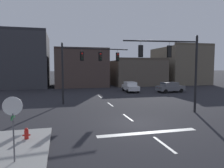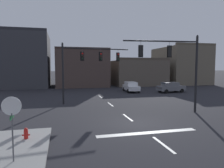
% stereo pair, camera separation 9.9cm
% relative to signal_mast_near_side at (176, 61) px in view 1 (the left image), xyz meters
% --- Properties ---
extents(ground_plane, '(400.00, 400.00, 0.00)m').
position_rel_signal_mast_near_side_xyz_m(ground_plane, '(-4.56, -2.69, -4.55)').
color(ground_plane, '#232328').
extents(stop_bar_paint, '(6.40, 0.50, 0.01)m').
position_rel_signal_mast_near_side_xyz_m(stop_bar_paint, '(-4.56, -4.69, -4.55)').
color(stop_bar_paint, silver).
rests_on(stop_bar_paint, ground).
extents(lane_centreline, '(0.16, 26.40, 0.01)m').
position_rel_signal_mast_near_side_xyz_m(lane_centreline, '(-4.56, -0.69, -4.55)').
color(lane_centreline, silver).
rests_on(lane_centreline, ground).
extents(signal_mast_near_side, '(6.61, 0.86, 6.78)m').
position_rel_signal_mast_near_side_xyz_m(signal_mast_near_side, '(0.00, 0.00, 0.00)').
color(signal_mast_near_side, black).
rests_on(signal_mast_near_side, ground).
extents(signal_mast_far_side, '(7.68, 1.08, 6.61)m').
position_rel_signal_mast_near_side_xyz_m(signal_mast_far_side, '(-6.97, 6.95, 0.05)').
color(signal_mast_far_side, black).
rests_on(signal_mast_far_side, ground).
extents(stop_sign, '(0.76, 0.64, 2.83)m').
position_rel_signal_mast_near_side_xyz_m(stop_sign, '(-11.60, -7.29, -2.41)').
color(stop_sign, '#56565B').
rests_on(stop_sign, ground).
extents(car_lot_nearside, '(2.11, 4.53, 1.61)m').
position_rel_signal_mast_near_side_xyz_m(car_lot_nearside, '(1.26, 15.61, -3.69)').
color(car_lot_nearside, silver).
rests_on(car_lot_nearside, ground).
extents(car_lot_middle, '(4.61, 2.34, 1.61)m').
position_rel_signal_mast_near_side_xyz_m(car_lot_middle, '(7.13, 13.42, -3.69)').
color(car_lot_middle, slate).
rests_on(car_lot_middle, ground).
extents(fire_hydrant, '(0.40, 0.30, 0.75)m').
position_rel_signal_mast_near_side_xyz_m(fire_hydrant, '(-11.55, -4.52, -4.22)').
color(fire_hydrant, red).
rests_on(fire_hydrant, ground).
extents(building_row, '(46.78, 13.32, 10.91)m').
position_rel_signal_mast_near_side_xyz_m(building_row, '(-1.06, 29.17, -0.37)').
color(building_row, '#38383D').
rests_on(building_row, ground).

